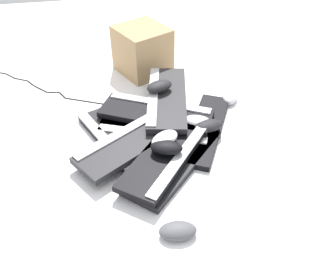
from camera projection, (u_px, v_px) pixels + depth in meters
The scene contains 19 objects.
ground_plane at pixel (153, 142), 1.41m from camera, with size 3.20×3.20×0.00m, color white.
keyboard_0 at pixel (174, 161), 1.31m from camera, with size 0.43×0.41×0.03m.
keyboard_1 at pixel (200, 128), 1.45m from camera, with size 0.46×0.33×0.03m.
keyboard_2 at pixel (156, 128), 1.45m from camera, with size 0.30×0.46×0.03m.
keyboard_3 at pixel (121, 140), 1.39m from camera, with size 0.46×0.32×0.03m.
keyboard_4 at pixel (156, 113), 1.48m from camera, with size 0.33×0.46×0.03m.
keyboard_5 at pixel (166, 98), 1.51m from camera, with size 0.46×0.23×0.03m.
keyboard_6 at pixel (133, 141), 1.34m from camera, with size 0.37×0.45×0.03m.
keyboard_7 at pixel (167, 155), 1.29m from camera, with size 0.44×0.39×0.03m.
mouse_0 at pixel (167, 147), 1.26m from camera, with size 0.11×0.07×0.04m, color black.
mouse_1 at pixel (165, 139), 1.30m from camera, with size 0.11×0.07×0.04m, color silver.
mouse_2 at pixel (208, 126), 1.40m from camera, with size 0.11×0.07×0.04m, color black.
mouse_3 at pixel (159, 96), 1.62m from camera, with size 0.11×0.07×0.04m, color black.
mouse_4 at pixel (197, 121), 1.42m from camera, with size 0.11×0.07×0.04m, color silver.
mouse_5 at pixel (159, 86), 1.51m from camera, with size 0.11×0.07×0.04m, color black.
mouse_6 at pixel (230, 97), 1.61m from camera, with size 0.11×0.07×0.04m, color #B7B7BC.
mouse_7 at pixel (178, 231), 1.07m from camera, with size 0.11×0.07×0.04m, color #4C4C51.
cable_0 at pixel (47, 88), 1.69m from camera, with size 0.49×0.64×0.01m.
cardboard_box at pixel (142, 50), 1.76m from camera, with size 0.21×0.22×0.22m, color tan.
Camera 1 is at (1.06, -0.13, 0.91)m, focal length 40.00 mm.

